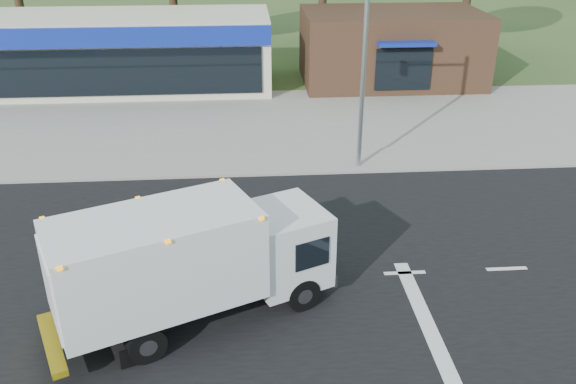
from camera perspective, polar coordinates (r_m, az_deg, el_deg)
name	(u,v)px	position (r m, az deg, el deg)	size (l,w,h in m)	color
ground	(300,278)	(17.42, 1.17, -8.01)	(120.00, 120.00, 0.00)	#385123
road_asphalt	(300,277)	(17.42, 1.17, -7.99)	(60.00, 14.00, 0.02)	black
sidewalk	(282,162)	(24.61, -0.55, 2.78)	(60.00, 2.40, 0.12)	gray
parking_apron	(275,117)	(30.04, -1.25, 7.02)	(60.00, 9.00, 0.02)	gray
lane_markings	(356,303)	(16.48, 6.36, -10.33)	(55.20, 7.00, 0.01)	silver
ems_box_truck	(189,259)	(15.03, -9.29, -6.16)	(7.40, 4.88, 3.16)	black
emergency_worker	(180,255)	(16.83, -10.03, -5.84)	(0.73, 0.82, 1.98)	tan
retail_strip_mall	(106,52)	(35.99, -16.62, 12.46)	(18.00, 6.20, 4.00)	beige
brown_storefront	(391,47)	(36.22, 9.63, 13.22)	(10.00, 6.70, 4.00)	#382316
traffic_signal_pole	(347,44)	(22.82, 5.58, 13.64)	(3.51, 0.25, 8.00)	gray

